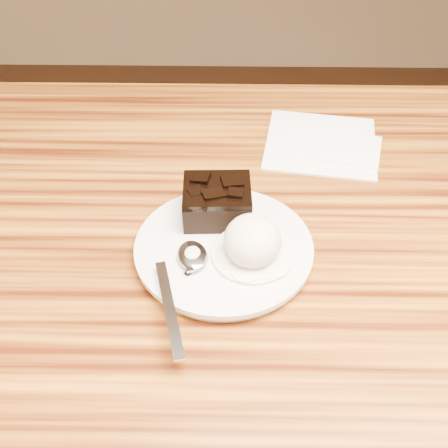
{
  "coord_description": "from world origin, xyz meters",
  "views": [
    {
      "loc": [
        -0.1,
        -0.44,
        1.2
      ],
      "look_at": [
        -0.11,
        -0.0,
        0.79
      ],
      "focal_mm": 42.24,
      "sensor_mm": 36.0,
      "label": 1
    }
  ],
  "objects_px": {
    "ice_cream_scoop": "(253,240)",
    "brownie": "(217,204)",
    "plate": "(224,250)",
    "napkin": "(321,142)",
    "dining_table": "(291,404)",
    "spoon": "(193,256)"
  },
  "relations": [
    {
      "from": "brownie",
      "to": "spoon",
      "type": "relative_size",
      "value": 0.43
    },
    {
      "from": "spoon",
      "to": "napkin",
      "type": "xyz_separation_m",
      "value": [
        0.17,
        0.26,
        -0.02
      ]
    },
    {
      "from": "brownie",
      "to": "napkin",
      "type": "distance_m",
      "value": 0.24
    },
    {
      "from": "brownie",
      "to": "plate",
      "type": "bearing_deg",
      "value": -80.08
    },
    {
      "from": "dining_table",
      "to": "spoon",
      "type": "relative_size",
      "value": 6.41
    },
    {
      "from": "plate",
      "to": "napkin",
      "type": "xyz_separation_m",
      "value": [
        0.14,
        0.23,
        -0.01
      ]
    },
    {
      "from": "spoon",
      "to": "napkin",
      "type": "height_order",
      "value": "spoon"
    },
    {
      "from": "dining_table",
      "to": "plate",
      "type": "height_order",
      "value": "plate"
    },
    {
      "from": "plate",
      "to": "spoon",
      "type": "bearing_deg",
      "value": -144.1
    },
    {
      "from": "dining_table",
      "to": "napkin",
      "type": "relative_size",
      "value": 7.48
    },
    {
      "from": "ice_cream_scoop",
      "to": "spoon",
      "type": "xyz_separation_m",
      "value": [
        -0.07,
        -0.01,
        -0.02
      ]
    },
    {
      "from": "dining_table",
      "to": "ice_cream_scoop",
      "type": "height_order",
      "value": "ice_cream_scoop"
    },
    {
      "from": "napkin",
      "to": "plate",
      "type": "bearing_deg",
      "value": -121.28
    },
    {
      "from": "plate",
      "to": "ice_cream_scoop",
      "type": "relative_size",
      "value": 3.01
    },
    {
      "from": "dining_table",
      "to": "spoon",
      "type": "distance_m",
      "value": 0.43
    },
    {
      "from": "plate",
      "to": "brownie",
      "type": "bearing_deg",
      "value": 99.92
    },
    {
      "from": "ice_cream_scoop",
      "to": "brownie",
      "type": "bearing_deg",
      "value": 121.35
    },
    {
      "from": "spoon",
      "to": "plate",
      "type": "bearing_deg",
      "value": 21.69
    },
    {
      "from": "plate",
      "to": "brownie",
      "type": "relative_size",
      "value": 2.59
    },
    {
      "from": "napkin",
      "to": "ice_cream_scoop",
      "type": "bearing_deg",
      "value": -113.68
    },
    {
      "from": "plate",
      "to": "napkin",
      "type": "relative_size",
      "value": 1.29
    },
    {
      "from": "ice_cream_scoop",
      "to": "spoon",
      "type": "bearing_deg",
      "value": -172.58
    }
  ]
}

